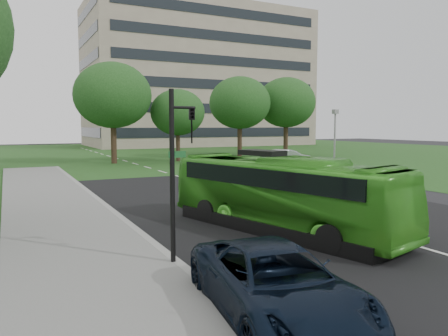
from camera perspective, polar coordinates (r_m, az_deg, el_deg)
name	(u,v)px	position (r m, az deg, el deg)	size (l,w,h in m)	color
ground	(300,212)	(18.63, 9.95, -5.73)	(160.00, 160.00, 0.00)	black
street_surfaces	(141,167)	(39.03, -10.80, 0.17)	(120.00, 120.00, 0.15)	black
office_building	(198,78)	(83.84, -3.41, 11.62)	(40.10, 20.10, 25.00)	gray
tree_park_b	(113,95)	(43.11, -14.34, 9.18)	(7.32, 7.32, 9.60)	black
tree_park_c	(178,112)	(44.67, -6.07, 7.23)	(5.49, 5.49, 7.30)	black
tree_park_d	(240,103)	(49.45, 2.08, 8.50)	(6.89, 6.89, 9.11)	black
tree_park_e	(286,103)	(53.57, 8.13, 8.45)	(7.05, 7.05, 9.40)	black
bus	(281,194)	(15.13, 7.48, -3.37)	(2.16, 9.22, 2.57)	green
sedan	(287,158)	(38.66, 8.21, 1.28)	(1.64, 4.72, 1.55)	#AAAAAF
suv	(276,283)	(8.51, 6.76, -14.69)	(2.25, 4.88, 1.36)	black
traffic_light	(177,164)	(11.08, -6.10, 0.55)	(0.72, 0.20, 4.53)	black
camera_pole	(335,132)	(35.23, 14.28, 4.61)	(0.48, 0.44, 4.87)	gray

